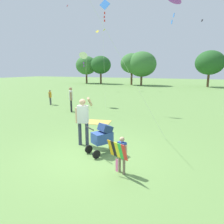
# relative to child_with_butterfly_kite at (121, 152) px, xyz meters

# --- Properties ---
(ground_plane) EXTENTS (120.00, 120.00, 0.00)m
(ground_plane) POSITION_rel_child_with_butterfly_kite_xyz_m (-1.25, 0.75, -0.63)
(ground_plane) COLOR #668E47
(treeline_distant) EXTENTS (42.44, 6.97, 6.17)m
(treeline_distant) POSITION_rel_child_with_butterfly_kite_xyz_m (-1.29, 31.36, 3.04)
(treeline_distant) COLOR brown
(treeline_distant) RESTS_ON ground
(child_with_butterfly_kite) EXTENTS (0.62, 0.46, 1.05)m
(child_with_butterfly_kite) POSITION_rel_child_with_butterfly_kite_xyz_m (0.00, 0.00, 0.00)
(child_with_butterfly_kite) COLOR #7F705B
(child_with_butterfly_kite) RESTS_ON ground
(person_adult_flyer) EXTENTS (0.58, 0.64, 1.84)m
(person_adult_flyer) POSITION_rel_child_with_butterfly_kite_xyz_m (-2.05, 1.41, 0.43)
(person_adult_flyer) COLOR #33384C
(person_adult_flyer) RESTS_ON ground
(stroller) EXTENTS (0.87, 1.08, 1.03)m
(stroller) POSITION_rel_child_with_butterfly_kite_xyz_m (-1.06, 1.03, -0.02)
(stroller) COLOR black
(stroller) RESTS_ON ground
(kite_adult_black) EXTENTS (2.87, 2.14, 5.40)m
(kite_adult_black) POSITION_rel_child_with_butterfly_kite_xyz_m (0.66, 3.29, 4.54)
(kite_adult_black) COLOR purple
(kite_adult_black) RESTS_ON ground
(kite_green_novelty) EXTENTS (0.81, 1.16, 7.27)m
(kite_green_novelty) POSITION_rel_child_with_butterfly_kite_xyz_m (-4.23, 7.85, 5.87)
(kite_green_novelty) COLOR blue
(kite_green_novelty) RESTS_ON ground
(kite_blue_high) EXTENTS (2.56, 3.48, 4.13)m
(kite_blue_high) POSITION_rel_child_with_butterfly_kite_xyz_m (-6.56, 8.88, 3.18)
(kite_blue_high) COLOR white
(kite_blue_high) RESTS_ON ground
(distant_kites_cluster) EXTENTS (26.33, 9.38, 3.66)m
(distant_kites_cluster) POSITION_rel_child_with_butterfly_kite_xyz_m (-5.05, 23.75, 9.51)
(distant_kites_cluster) COLOR yellow
(person_sitting_far) EXTENTS (0.25, 0.36, 1.19)m
(person_sitting_far) POSITION_rel_child_with_butterfly_kite_xyz_m (-9.16, 7.85, 0.07)
(person_sitting_far) COLOR #4C4C51
(person_sitting_far) RESTS_ON ground
(person_couple_left) EXTENTS (0.39, 0.44, 1.65)m
(person_couple_left) POSITION_rel_child_with_butterfly_kite_xyz_m (-5.99, 6.23, 0.34)
(person_couple_left) COLOR #232328
(person_couple_left) RESTS_ON ground
(picnic_blanket) EXTENTS (1.46, 1.22, 0.02)m
(picnic_blanket) POSITION_rel_child_with_butterfly_kite_xyz_m (-3.08, 4.52, -0.62)
(picnic_blanket) COLOR gold
(picnic_blanket) RESTS_ON ground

